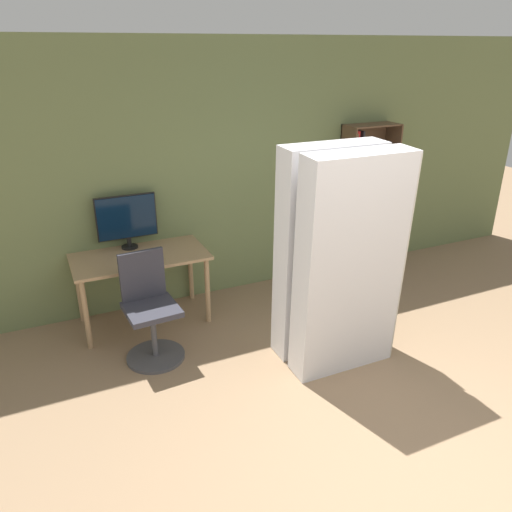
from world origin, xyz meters
name	(u,v)px	position (x,y,z in m)	size (l,w,h in m)	color
ground_plane	(464,507)	(0.00, 0.00, 0.00)	(16.00, 16.00, 0.00)	#937556
wall_back	(243,171)	(0.00, 3.40, 1.35)	(8.00, 0.06, 2.70)	#6B7A4C
desk	(140,264)	(-1.25, 3.04, 0.63)	(1.28, 0.67, 0.73)	tan
monitor	(127,219)	(-1.30, 3.27, 1.03)	(0.59, 0.16, 0.54)	black
office_chair	(151,316)	(-1.33, 2.40, 0.40)	(0.52, 0.52, 0.97)	#4C4C51
bookshelf	(359,205)	(1.45, 3.25, 0.83)	(0.64, 0.30, 1.77)	brown
mattress_near	(351,267)	(0.15, 1.55, 0.95)	(0.91, 0.34, 1.89)	silver
mattress_far	(327,252)	(0.15, 1.90, 0.94)	(0.91, 0.32, 1.89)	silver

